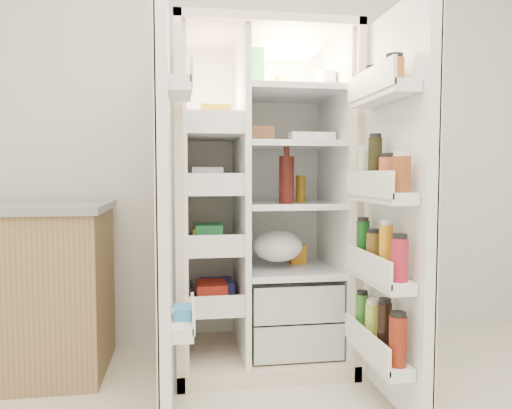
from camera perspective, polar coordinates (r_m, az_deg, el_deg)
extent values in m
cube|color=silver|center=(3.05, -2.40, 9.36)|extent=(4.00, 0.02, 2.70)
cube|color=beige|center=(2.98, -0.43, 0.83)|extent=(0.92, 0.04, 1.80)
cube|color=beige|center=(2.62, -8.97, 0.38)|extent=(0.04, 0.70, 1.80)
cube|color=beige|center=(2.76, 9.65, 0.54)|extent=(0.04, 0.70, 1.80)
cube|color=beige|center=(2.75, 0.60, 19.13)|extent=(0.92, 0.70, 0.04)
cube|color=beige|center=(2.83, 0.57, -17.16)|extent=(0.92, 0.70, 0.08)
cube|color=white|center=(2.95, -0.35, 1.19)|extent=(0.84, 0.02, 1.68)
cube|color=white|center=(2.62, -8.31, 0.83)|extent=(0.02, 0.62, 1.68)
cube|color=white|center=(2.75, 9.06, 0.95)|extent=(0.02, 0.62, 1.68)
cube|color=white|center=(2.64, -1.78, 0.89)|extent=(0.03, 0.62, 1.68)
cube|color=#B5BEB9|center=(2.79, 3.88, -14.32)|extent=(0.47, 0.52, 0.19)
cube|color=#B5BEB9|center=(2.74, 3.90, -10.34)|extent=(0.47, 0.52, 0.19)
cube|color=#FFD18C|center=(2.81, 3.70, 17.51)|extent=(0.30, 0.30, 0.02)
cube|color=white|center=(2.71, -5.07, -11.27)|extent=(0.28, 0.58, 0.02)
cube|color=white|center=(2.65, -5.11, -4.99)|extent=(0.28, 0.58, 0.02)
cube|color=white|center=(2.62, -5.15, 1.51)|extent=(0.28, 0.58, 0.02)
cube|color=white|center=(2.63, -5.19, 8.07)|extent=(0.28, 0.58, 0.02)
cube|color=white|center=(2.73, 3.82, -7.49)|extent=(0.49, 0.58, 0.01)
cube|color=white|center=(2.68, 3.85, 0.07)|extent=(0.49, 0.58, 0.01)
cube|color=white|center=(2.68, 3.88, 6.91)|extent=(0.49, 0.58, 0.02)
cube|color=white|center=(2.71, 3.91, 12.83)|extent=(0.49, 0.58, 0.02)
cube|color=red|center=(2.70, -5.08, -10.03)|extent=(0.16, 0.20, 0.10)
cube|color=#21793F|center=(2.64, -5.12, -3.48)|extent=(0.14, 0.18, 0.12)
cube|color=white|center=(2.62, -5.15, 2.50)|extent=(0.20, 0.22, 0.07)
cube|color=yellow|center=(2.63, -5.20, 9.80)|extent=(0.15, 0.16, 0.14)
cube|color=#393DAB|center=(2.70, -5.08, -10.14)|extent=(0.18, 0.20, 0.09)
cube|color=orange|center=(2.64, -5.12, -3.70)|extent=(0.14, 0.18, 0.10)
cube|color=silver|center=(2.62, -5.16, 3.04)|extent=(0.16, 0.16, 0.12)
sphere|color=orange|center=(2.72, 1.57, -16.19)|extent=(0.07, 0.07, 0.07)
sphere|color=orange|center=(2.77, 3.33, -15.80)|extent=(0.07, 0.07, 0.07)
sphere|color=orange|center=(2.76, 5.62, -15.92)|extent=(0.07, 0.07, 0.07)
sphere|color=orange|center=(2.86, 2.08, -15.19)|extent=(0.07, 0.07, 0.07)
sphere|color=orange|center=(2.86, 4.20, -15.19)|extent=(0.07, 0.07, 0.07)
sphere|color=orange|center=(2.84, 6.43, -15.30)|extent=(0.07, 0.07, 0.07)
sphere|color=orange|center=(2.79, 0.64, -15.67)|extent=(0.07, 0.07, 0.07)
sphere|color=orange|center=(2.89, 5.31, -14.98)|extent=(0.07, 0.07, 0.07)
ellipsoid|color=#417426|center=(2.76, 3.81, -9.94)|extent=(0.26, 0.24, 0.11)
cylinder|color=#42110E|center=(2.61, 3.61, 2.92)|extent=(0.08, 0.08, 0.25)
cylinder|color=#68440B|center=(2.69, 5.27, 1.84)|extent=(0.05, 0.05, 0.15)
cube|color=#23823D|center=(2.68, 0.03, 15.54)|extent=(0.08, 0.08, 0.22)
cylinder|color=white|center=(2.71, 8.15, 14.11)|extent=(0.12, 0.12, 0.11)
cylinder|color=olive|center=(2.74, 3.01, 13.87)|extent=(0.07, 0.07, 0.09)
cube|color=white|center=(2.63, 6.59, 7.77)|extent=(0.24, 0.10, 0.06)
cube|color=#AF6E46|center=(2.68, 0.38, 8.12)|extent=(0.16, 0.09, 0.10)
ellipsoid|color=silver|center=(2.67, 2.59, -5.68)|extent=(0.27, 0.25, 0.17)
cube|color=orange|center=(2.84, 4.83, -5.79)|extent=(0.09, 0.11, 0.11)
cube|color=white|center=(2.07, -10.72, -0.51)|extent=(0.05, 0.40, 1.72)
cube|color=beige|center=(2.07, -11.41, -0.51)|extent=(0.01, 0.40, 1.72)
cube|color=white|center=(2.16, -8.64, -13.81)|extent=(0.09, 0.32, 0.06)
cube|color=white|center=(2.09, -8.92, 13.29)|extent=(0.09, 0.32, 0.06)
cube|color=#338CCC|center=(2.16, -8.65, -13.05)|extent=(0.07, 0.12, 0.10)
cube|color=white|center=(2.18, 16.41, -0.38)|extent=(0.05, 0.58, 1.72)
cube|color=beige|center=(2.20, 17.00, -0.37)|extent=(0.01, 0.58, 1.72)
cube|color=white|center=(2.29, 14.09, -16.62)|extent=(0.11, 0.50, 0.05)
cube|color=white|center=(2.19, 14.23, -8.25)|extent=(0.11, 0.50, 0.05)
cube|color=white|center=(2.15, 14.38, 0.93)|extent=(0.11, 0.50, 0.05)
cube|color=white|center=(2.17, 14.57, 12.34)|extent=(0.11, 0.50, 0.05)
cylinder|color=maroon|center=(2.07, 16.35, -15.16)|extent=(0.07, 0.07, 0.20)
cylinder|color=black|center=(2.18, 14.88, -13.89)|extent=(0.06, 0.06, 0.22)
cylinder|color=#B8C040|center=(2.30, 13.54, -13.45)|extent=(0.06, 0.06, 0.18)
cylinder|color=#337426|center=(2.42, 12.36, -12.48)|extent=(0.06, 0.06, 0.19)
cylinder|color=maroon|center=(1.99, 16.53, -6.27)|extent=(0.07, 0.07, 0.17)
cylinder|color=orange|center=(2.10, 15.03, -5.16)|extent=(0.06, 0.06, 0.21)
cylinder|color=brown|center=(2.23, 13.67, -5.31)|extent=(0.07, 0.07, 0.16)
cylinder|color=#114C17|center=(2.34, 12.47, -4.35)|extent=(0.06, 0.06, 0.20)
cylinder|color=brown|center=(1.96, 16.71, 3.41)|extent=(0.07, 0.07, 0.14)
cylinder|color=#B94F2F|center=(2.08, 15.17, 3.45)|extent=(0.07, 0.07, 0.14)
cylinder|color=black|center=(2.20, 13.83, 4.65)|extent=(0.06, 0.06, 0.23)
cylinder|color=beige|center=(2.32, 12.59, 3.99)|extent=(0.06, 0.06, 0.18)
cylinder|color=brown|center=(2.07, 15.95, 14.83)|extent=(0.08, 0.08, 0.10)
cylinder|color=brown|center=(2.27, 13.58, 13.87)|extent=(0.08, 0.08, 0.10)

